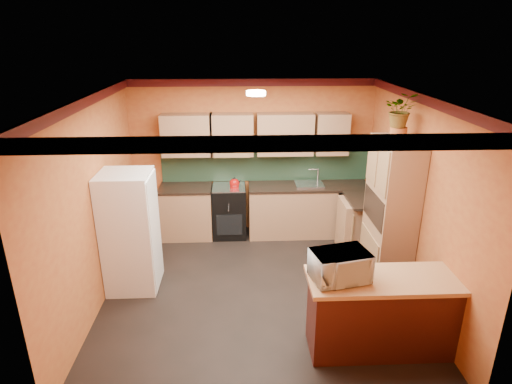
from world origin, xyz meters
TOP-DOWN VIEW (x-y plane):
  - room_shell at (0.02, 0.28)m, footprint 4.24×4.24m
  - base_cabinets_back at (0.21, 1.80)m, footprint 3.65×0.60m
  - countertop_back at (0.21, 1.80)m, footprint 3.65×0.62m
  - stove at (-0.42, 1.80)m, footprint 0.58×0.58m
  - kettle at (-0.32, 1.75)m, footprint 0.22×0.22m
  - sink at (0.98, 1.80)m, footprint 0.48×0.40m
  - base_cabinets_right at (1.80, 1.10)m, footprint 0.60×0.80m
  - countertop_right at (1.80, 1.10)m, footprint 0.62×0.80m
  - fridge at (-1.75, 0.20)m, footprint 0.68×0.66m
  - pantry at (1.85, 0.20)m, footprint 0.48×0.90m
  - fern_pot at (1.85, 0.25)m, footprint 0.22×0.22m
  - fern at (1.85, 0.25)m, footprint 0.48×0.45m
  - breakfast_bar at (1.43, -1.24)m, footprint 1.80×0.55m
  - bar_top at (1.43, -1.24)m, footprint 1.90×0.65m
  - microwave at (0.81, -1.24)m, footprint 0.67×0.53m

SIDE VIEW (x-z plane):
  - base_cabinets_back at x=0.21m, z-range 0.00..0.88m
  - base_cabinets_right at x=1.80m, z-range 0.00..0.88m
  - breakfast_bar at x=1.43m, z-range 0.00..0.88m
  - stove at x=-0.42m, z-range 0.00..0.91m
  - fridge at x=-1.75m, z-range 0.00..1.70m
  - countertop_back at x=0.21m, z-range 0.88..0.92m
  - countertop_right at x=1.80m, z-range 0.88..0.92m
  - bar_top at x=1.43m, z-range 0.88..0.93m
  - sink at x=0.98m, z-range 0.92..0.95m
  - kettle at x=-0.32m, z-range 0.91..1.09m
  - pantry at x=1.85m, z-range 0.00..2.10m
  - microwave at x=0.81m, z-range 0.93..1.26m
  - room_shell at x=0.02m, z-range 0.73..3.45m
  - fern_pot at x=1.85m, z-range 2.10..2.26m
  - fern at x=1.85m, z-range 2.26..2.71m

